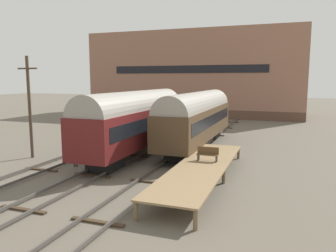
# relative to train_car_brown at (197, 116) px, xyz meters

# --- Properties ---
(ground_plane) EXTENTS (200.00, 200.00, 0.00)m
(ground_plane) POSITION_rel_train_car_brown_xyz_m (-4.09, -8.14, -2.90)
(ground_plane) COLOR #60594C
(track_left) EXTENTS (2.60, 60.00, 0.26)m
(track_left) POSITION_rel_train_car_brown_xyz_m (-8.18, -8.14, -2.76)
(track_left) COLOR #4C4742
(track_left) RESTS_ON ground
(track_middle) EXTENTS (2.60, 60.00, 0.26)m
(track_middle) POSITION_rel_train_car_brown_xyz_m (-4.09, -8.14, -2.76)
(track_middle) COLOR #4C4742
(track_middle) RESTS_ON ground
(track_right) EXTENTS (2.60, 60.00, 0.26)m
(track_right) POSITION_rel_train_car_brown_xyz_m (-0.00, -8.14, -2.76)
(track_right) COLOR #4C4742
(track_right) RESTS_ON ground
(train_car_brown) EXTENTS (3.04, 16.14, 5.12)m
(train_car_brown) POSITION_rel_train_car_brown_xyz_m (0.00, 0.00, 0.00)
(train_car_brown) COLOR black
(train_car_brown) RESTS_ON ground
(train_car_maroon) EXTENTS (3.12, 15.21, 5.30)m
(train_car_maroon) POSITION_rel_train_car_brown_xyz_m (-4.09, -4.51, 0.09)
(train_car_maroon) COLOR black
(train_car_maroon) RESTS_ON ground
(station_platform) EXTENTS (3.04, 13.48, 0.99)m
(station_platform) POSITION_rel_train_car_brown_xyz_m (2.84, -9.77, -1.98)
(station_platform) COLOR #8C704C
(station_platform) RESTS_ON ground
(bench) EXTENTS (1.40, 0.40, 0.91)m
(bench) POSITION_rel_train_car_brown_xyz_m (2.93, -8.53, -1.42)
(bench) COLOR brown
(bench) RESTS_ON station_platform
(person_worker) EXTENTS (0.32, 0.32, 1.69)m
(person_worker) POSITION_rel_train_car_brown_xyz_m (-6.56, -9.48, -1.88)
(person_worker) COLOR #282833
(person_worker) RESTS_ON ground
(utility_pole) EXTENTS (1.80, 0.24, 8.04)m
(utility_pole) POSITION_rel_train_car_brown_xyz_m (-11.47, -8.33, 1.28)
(utility_pole) COLOR #473828
(utility_pole) RESTS_ON ground
(warehouse_building) EXTENTS (36.38, 12.55, 14.30)m
(warehouse_building) POSITION_rel_train_car_brown_xyz_m (-7.68, 28.79, 4.25)
(warehouse_building) COLOR brown
(warehouse_building) RESTS_ON ground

